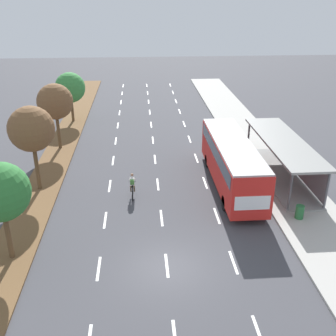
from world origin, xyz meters
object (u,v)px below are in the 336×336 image
bus_shelter (286,155)px  bus (232,159)px  cyclist (132,186)px  median_tree_nearest (0,192)px  median_tree_second (31,129)px  median_tree_third (55,102)px  trash_bin (300,212)px  median_tree_fourth (70,88)px

bus_shelter → bus: size_ratio=0.98×
bus → cyclist: bus is taller
cyclist → median_tree_nearest: median_tree_nearest is taller
bus_shelter → cyclist: (-11.34, -2.20, -1.08)m
median_tree_second → median_tree_third: 8.01m
trash_bin → cyclist: bearing=159.6°
median_tree_nearest → bus: bearing=30.0°
bus → median_tree_fourth: bearing=129.8°
median_tree_nearest → bus_shelter: bearing=26.2°
median_tree_second → median_tree_fourth: 16.04m
bus_shelter → median_tree_second: size_ratio=1.85×
cyclist → median_tree_nearest: bearing=-134.3°
bus → median_tree_third: 16.08m
median_tree_nearest → median_tree_second: bearing=92.1°
bus_shelter → bus: bearing=-167.3°
cyclist → median_tree_second: bearing=166.9°
bus_shelter → trash_bin: 6.24m
bus → median_tree_fourth: 21.28m
median_tree_third → median_tree_fourth: median_tree_third is taller
median_tree_second → trash_bin: bearing=-17.6°
median_tree_third → trash_bin: bearing=-38.5°
trash_bin → median_tree_fourth: bearing=128.1°
median_tree_fourth → trash_bin: 27.34m
cyclist → trash_bin: (10.26, -3.81, -0.22)m
trash_bin → bus_shelter: bearing=79.8°
median_tree_third → bus_shelter: bearing=-22.3°
median_tree_nearest → median_tree_third: size_ratio=0.94×
bus_shelter → median_tree_nearest: bearing=-153.8°
median_tree_nearest → trash_bin: 17.12m
bus → median_tree_nearest: 15.55m
bus_shelter → median_tree_second: bearing=-177.9°
bus → trash_bin: size_ratio=13.28×
median_tree_second → bus_shelter: bearing=2.1°
bus_shelter → median_tree_second: (-17.94, -0.67, 2.66)m
cyclist → trash_bin: 10.95m
median_tree_nearest → median_tree_fourth: (-0.20, 24.03, -0.27)m
trash_bin → median_tree_second: bearing=162.4°
bus_shelter → median_tree_second: 18.15m
median_tree_nearest → median_tree_second: median_tree_second is taller
bus_shelter → trash_bin: bus_shelter is taller
bus → median_tree_second: (-13.66, 0.30, 2.46)m
bus_shelter → median_tree_second: median_tree_second is taller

